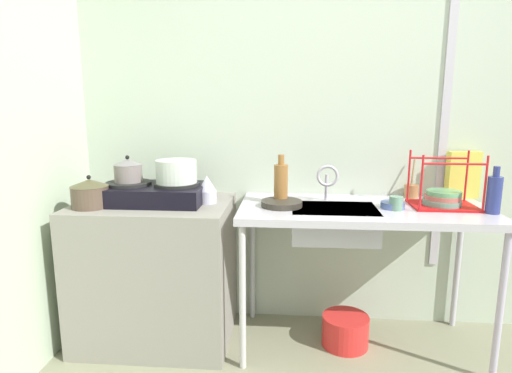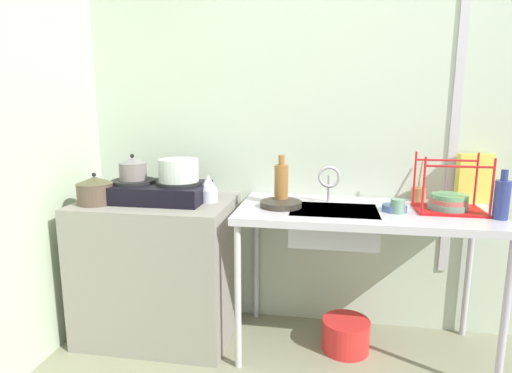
{
  "view_description": "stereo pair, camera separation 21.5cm",
  "coord_description": "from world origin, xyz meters",
  "px_view_note": "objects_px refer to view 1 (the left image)",
  "views": [
    {
      "loc": [
        -0.48,
        -1.16,
        1.43
      ],
      "look_at": [
        -0.68,
        1.21,
        0.96
      ],
      "focal_mm": 29.75,
      "sensor_mm": 36.0,
      "label": 1
    },
    {
      "loc": [
        -0.27,
        -1.13,
        1.43
      ],
      "look_at": [
        -0.68,
        1.21,
        0.96
      ],
      "focal_mm": 29.75,
      "sensor_mm": 36.0,
      "label": 2
    }
  ],
  "objects_px": {
    "faucet": "(327,178)",
    "utensil_jar": "(411,191)",
    "bottle_by_sink": "(281,183)",
    "pot_on_right_burner": "(176,171)",
    "stove": "(153,193)",
    "dish_rack": "(443,198)",
    "sink_basin": "(334,223)",
    "bottle_by_rack": "(494,194)",
    "pot_on_left_burner": "(128,170)",
    "small_bowl_on_drainboard": "(393,205)",
    "frying_pan": "(282,203)",
    "bucket_on_floor": "(345,331)",
    "cup_by_rack": "(396,203)",
    "cereal_box": "(463,175)",
    "pot_beside_stove": "(90,193)",
    "percolator": "(207,190)"
  },
  "relations": [
    {
      "from": "utensil_jar",
      "to": "bucket_on_floor",
      "type": "height_order",
      "value": "utensil_jar"
    },
    {
      "from": "stove",
      "to": "pot_on_left_burner",
      "type": "height_order",
      "value": "pot_on_left_burner"
    },
    {
      "from": "pot_on_left_burner",
      "to": "sink_basin",
      "type": "height_order",
      "value": "pot_on_left_burner"
    },
    {
      "from": "dish_rack",
      "to": "bottle_by_sink",
      "type": "xyz_separation_m",
      "value": [
        -0.91,
        0.01,
        0.07
      ]
    },
    {
      "from": "faucet",
      "to": "sink_basin",
      "type": "bearing_deg",
      "value": -78.29
    },
    {
      "from": "stove",
      "to": "bottle_by_sink",
      "type": "relative_size",
      "value": 2.1
    },
    {
      "from": "pot_on_right_burner",
      "to": "percolator",
      "type": "relative_size",
      "value": 1.45
    },
    {
      "from": "pot_beside_stove",
      "to": "cup_by_rack",
      "type": "height_order",
      "value": "pot_beside_stove"
    },
    {
      "from": "frying_pan",
      "to": "cup_by_rack",
      "type": "distance_m",
      "value": 0.63
    },
    {
      "from": "faucet",
      "to": "pot_on_left_burner",
      "type": "bearing_deg",
      "value": -174.78
    },
    {
      "from": "sink_basin",
      "to": "cereal_box",
      "type": "bearing_deg",
      "value": 21.83
    },
    {
      "from": "faucet",
      "to": "utensil_jar",
      "type": "height_order",
      "value": "utensil_jar"
    },
    {
      "from": "bottle_by_sink",
      "to": "pot_on_right_burner",
      "type": "bearing_deg",
      "value": -176.32
    },
    {
      "from": "utensil_jar",
      "to": "dish_rack",
      "type": "bearing_deg",
      "value": -64.1
    },
    {
      "from": "pot_on_right_burner",
      "to": "dish_rack",
      "type": "distance_m",
      "value": 1.52
    },
    {
      "from": "frying_pan",
      "to": "bottle_by_rack",
      "type": "distance_m",
      "value": 1.12
    },
    {
      "from": "frying_pan",
      "to": "small_bowl_on_drainboard",
      "type": "distance_m",
      "value": 0.62
    },
    {
      "from": "sink_basin",
      "to": "dish_rack",
      "type": "xyz_separation_m",
      "value": [
        0.61,
        0.08,
        0.14
      ]
    },
    {
      "from": "pot_on_left_burner",
      "to": "cereal_box",
      "type": "height_order",
      "value": "cereal_box"
    },
    {
      "from": "stove",
      "to": "cup_by_rack",
      "type": "height_order",
      "value": "stove"
    },
    {
      "from": "pot_on_right_burner",
      "to": "bottle_by_sink",
      "type": "height_order",
      "value": "bottle_by_sink"
    },
    {
      "from": "pot_on_left_burner",
      "to": "bottle_by_rack",
      "type": "height_order",
      "value": "pot_on_left_burner"
    },
    {
      "from": "stove",
      "to": "pot_beside_stove",
      "type": "relative_size",
      "value": 2.87
    },
    {
      "from": "sink_basin",
      "to": "bottle_by_sink",
      "type": "bearing_deg",
      "value": 164.15
    },
    {
      "from": "frying_pan",
      "to": "bucket_on_floor",
      "type": "height_order",
      "value": "frying_pan"
    },
    {
      "from": "cereal_box",
      "to": "bucket_on_floor",
      "type": "distance_m",
      "value": 1.19
    },
    {
      "from": "utensil_jar",
      "to": "pot_on_right_burner",
      "type": "bearing_deg",
      "value": -169.45
    },
    {
      "from": "sink_basin",
      "to": "bottle_by_rack",
      "type": "bearing_deg",
      "value": -3.36
    },
    {
      "from": "stove",
      "to": "bottle_by_rack",
      "type": "xyz_separation_m",
      "value": [
        1.87,
        -0.1,
        0.05
      ]
    },
    {
      "from": "sink_basin",
      "to": "faucet",
      "type": "bearing_deg",
      "value": 101.71
    },
    {
      "from": "pot_on_right_burner",
      "to": "bottle_by_sink",
      "type": "bearing_deg",
      "value": 3.68
    },
    {
      "from": "frying_pan",
      "to": "bottle_by_sink",
      "type": "distance_m",
      "value": 0.13
    },
    {
      "from": "faucet",
      "to": "cereal_box",
      "type": "xyz_separation_m",
      "value": [
        0.83,
        0.17,
        0.0
      ]
    },
    {
      "from": "stove",
      "to": "small_bowl_on_drainboard",
      "type": "height_order",
      "value": "stove"
    },
    {
      "from": "percolator",
      "to": "dish_rack",
      "type": "bearing_deg",
      "value": 0.52
    },
    {
      "from": "dish_rack",
      "to": "cereal_box",
      "type": "height_order",
      "value": "dish_rack"
    },
    {
      "from": "pot_on_right_burner",
      "to": "cup_by_rack",
      "type": "bearing_deg",
      "value": -2.91
    },
    {
      "from": "stove",
      "to": "dish_rack",
      "type": "distance_m",
      "value": 1.66
    },
    {
      "from": "sink_basin",
      "to": "faucet",
      "type": "relative_size",
      "value": 2.12
    },
    {
      "from": "pot_on_right_burner",
      "to": "bottle_by_rack",
      "type": "relative_size",
      "value": 0.93
    },
    {
      "from": "cup_by_rack",
      "to": "stove",
      "type": "bearing_deg",
      "value": 177.39
    },
    {
      "from": "stove",
      "to": "small_bowl_on_drainboard",
      "type": "distance_m",
      "value": 1.37
    },
    {
      "from": "pot_beside_stove",
      "to": "bucket_on_floor",
      "type": "relative_size",
      "value": 0.75
    },
    {
      "from": "pot_beside_stove",
      "to": "bottle_by_rack",
      "type": "bearing_deg",
      "value": 1.27
    },
    {
      "from": "faucet",
      "to": "cup_by_rack",
      "type": "bearing_deg",
      "value": -25.06
    },
    {
      "from": "stove",
      "to": "frying_pan",
      "type": "xyz_separation_m",
      "value": [
        0.75,
        -0.03,
        -0.04
      ]
    },
    {
      "from": "pot_beside_stove",
      "to": "utensil_jar",
      "type": "height_order",
      "value": "utensil_jar"
    },
    {
      "from": "bottle_by_sink",
      "to": "utensil_jar",
      "type": "relative_size",
      "value": 1.21
    },
    {
      "from": "pot_on_right_burner",
      "to": "bucket_on_floor",
      "type": "xyz_separation_m",
      "value": [
        1.0,
        -0.01,
        -0.95
      ]
    },
    {
      "from": "sink_basin",
      "to": "small_bowl_on_drainboard",
      "type": "bearing_deg",
      "value": 3.58
    }
  ]
}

